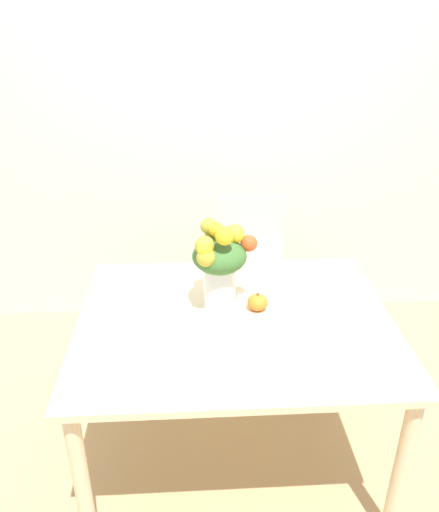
% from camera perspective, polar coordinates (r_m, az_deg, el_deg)
% --- Properties ---
extents(ground_plane, '(12.00, 12.00, 0.00)m').
position_cam_1_polar(ground_plane, '(2.57, 1.55, -21.14)').
color(ground_plane, tan).
extents(wall_back, '(8.00, 0.06, 2.70)m').
position_cam_1_polar(wall_back, '(3.06, -0.16, 16.32)').
color(wall_back, silver).
rests_on(wall_back, ground_plane).
extents(dining_table, '(1.29, 1.03, 0.75)m').
position_cam_1_polar(dining_table, '(2.13, 1.77, -9.23)').
color(dining_table, beige).
rests_on(dining_table, ground_plane).
extents(flower_vase, '(0.27, 0.26, 0.40)m').
position_cam_1_polar(flower_vase, '(2.04, 0.03, -0.84)').
color(flower_vase, silver).
rests_on(flower_vase, dining_table).
extents(pumpkin, '(0.09, 0.09, 0.08)m').
position_cam_1_polar(pumpkin, '(2.12, 4.38, -5.27)').
color(pumpkin, orange).
rests_on(pumpkin, dining_table).
extents(dining_chair_near_window, '(0.44, 0.44, 0.92)m').
position_cam_1_polar(dining_chair_near_window, '(2.95, 3.61, -2.26)').
color(dining_chair_near_window, silver).
rests_on(dining_chair_near_window, ground_plane).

